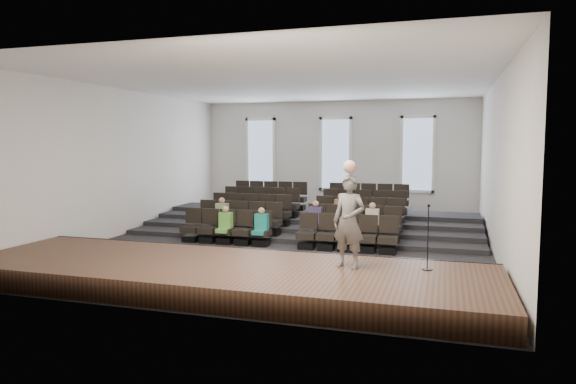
{
  "coord_description": "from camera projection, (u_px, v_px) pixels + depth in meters",
  "views": [
    {
      "loc": [
        4.63,
        -15.24,
        3.12
      ],
      "look_at": [
        -0.2,
        0.5,
        1.58
      ],
      "focal_mm": 32.0,
      "sensor_mm": 36.0,
      "label": 1
    }
  ],
  "objects": [
    {
      "name": "wall_right",
      "position": [
        498.0,
        167.0,
        14.15
      ],
      "size": [
        0.04,
        14.0,
        5.0
      ],
      "primitive_type": "cube",
      "color": "silver",
      "rests_on": "ground"
    },
    {
      "name": "windows",
      "position": [
        335.0,
        154.0,
        22.51
      ],
      "size": [
        8.44,
        0.1,
        3.24
      ],
      "color": "white",
      "rests_on": "wall_back"
    },
    {
      "name": "audience",
      "position": [
        297.0,
        218.0,
        16.16
      ],
      "size": [
        5.45,
        2.64,
        1.1
      ],
      "color": "#67B147",
      "rests_on": "seating_rows"
    },
    {
      "name": "stage_lip",
      "position": [
        251.0,
        258.0,
        12.96
      ],
      "size": [
        11.8,
        0.06,
        0.52
      ],
      "primitive_type": "cube",
      "color": "black",
      "rests_on": "ground"
    },
    {
      "name": "wall_back",
      "position": [
        336.0,
        158.0,
        22.6
      ],
      "size": [
        12.0,
        0.04,
        5.0
      ],
      "primitive_type": "cube",
      "color": "silver",
      "rests_on": "ground"
    },
    {
      "name": "ground",
      "position": [
        289.0,
        244.0,
        16.15
      ],
      "size": [
        14.0,
        14.0,
        0.0
      ],
      "primitive_type": "plane",
      "color": "black",
      "rests_on": "ground"
    },
    {
      "name": "speaker",
      "position": [
        349.0,
        221.0,
        10.88
      ],
      "size": [
        0.83,
        0.66,
        1.98
      ],
      "primitive_type": "imported",
      "rotation": [
        0.0,
        0.0,
        -0.29
      ],
      "color": "#605D5B",
      "rests_on": "stage"
    },
    {
      "name": "wall_front",
      "position": [
        176.0,
        179.0,
        9.23
      ],
      "size": [
        12.0,
        0.04,
        5.0
      ],
      "primitive_type": "cube",
      "color": "silver",
      "rests_on": "ground"
    },
    {
      "name": "stage",
      "position": [
        222.0,
        275.0,
        11.27
      ],
      "size": [
        11.8,
        3.6,
        0.5
      ],
      "primitive_type": "cube",
      "color": "#503022",
      "rests_on": "ground"
    },
    {
      "name": "wall_left",
      "position": [
        123.0,
        162.0,
        17.68
      ],
      "size": [
        0.04,
        14.0,
        5.0
      ],
      "primitive_type": "cube",
      "color": "silver",
      "rests_on": "ground"
    },
    {
      "name": "seating_rows",
      "position": [
        303.0,
        216.0,
        17.55
      ],
      "size": [
        6.8,
        4.7,
        1.67
      ],
      "color": "black",
      "rests_on": "ground"
    },
    {
      "name": "ceiling",
      "position": [
        289.0,
        82.0,
        15.68
      ],
      "size": [
        12.0,
        14.0,
        0.02
      ],
      "primitive_type": "cube",
      "color": "white",
      "rests_on": "ground"
    },
    {
      "name": "mic_stand",
      "position": [
        428.0,
        250.0,
        10.73
      ],
      "size": [
        0.23,
        0.23,
        1.38
      ],
      "color": "black",
      "rests_on": "stage"
    },
    {
      "name": "risers",
      "position": [
        314.0,
        223.0,
        19.15
      ],
      "size": [
        11.8,
        4.8,
        0.6
      ],
      "color": "black",
      "rests_on": "ground"
    }
  ]
}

